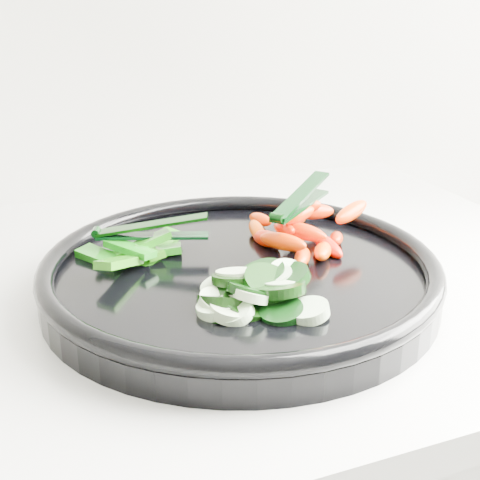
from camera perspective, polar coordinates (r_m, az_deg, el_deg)
name	(u,v)px	position (r m, az deg, el deg)	size (l,w,h in m)	color
veggie_tray	(240,274)	(0.63, 0.00, -2.93)	(0.48, 0.48, 0.04)	black
cucumber_pile	(251,294)	(0.56, 0.92, -4.62)	(0.12, 0.12, 0.04)	black
carrot_pile	(299,230)	(0.68, 5.06, 0.89)	(0.13, 0.16, 0.06)	red
pepper_pile	(137,251)	(0.66, -8.80, -0.98)	(0.11, 0.11, 0.04)	#186209
tong_carrot	(299,201)	(0.67, 5.09, 3.33)	(0.10, 0.08, 0.02)	black
tong_pepper	(148,230)	(0.66, -7.82, 0.81)	(0.11, 0.05, 0.02)	black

